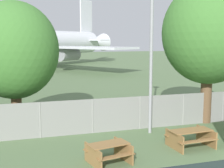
{
  "coord_description": "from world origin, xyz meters",
  "views": [
    {
      "loc": [
        -6.11,
        -4.06,
        4.6
      ],
      "look_at": [
        -0.6,
        13.64,
        2.0
      ],
      "focal_mm": 50.0,
      "sensor_mm": 36.0,
      "label": 1
    }
  ],
  "objects_px": {
    "airplane": "(21,43)",
    "picnic_bench_near_cabin": "(191,136)",
    "picnic_bench_open_grass": "(109,151)",
    "tree_left_of_cabin": "(209,33)",
    "tree_behind_benches": "(14,51)"
  },
  "relations": [
    {
      "from": "airplane",
      "to": "picnic_bench_near_cabin",
      "type": "bearing_deg",
      "value": 57.63
    },
    {
      "from": "picnic_bench_open_grass",
      "to": "tree_left_of_cabin",
      "type": "distance_m",
      "value": 9.21
    },
    {
      "from": "airplane",
      "to": "picnic_bench_near_cabin",
      "type": "relative_size",
      "value": 20.16
    },
    {
      "from": "picnic_bench_near_cabin",
      "to": "picnic_bench_open_grass",
      "type": "relative_size",
      "value": 1.09
    },
    {
      "from": "airplane",
      "to": "picnic_bench_open_grass",
      "type": "distance_m",
      "value": 41.37
    },
    {
      "from": "picnic_bench_near_cabin",
      "to": "tree_left_of_cabin",
      "type": "xyz_separation_m",
      "value": [
        3.01,
        3.41,
        4.5
      ]
    },
    {
      "from": "airplane",
      "to": "tree_behind_benches",
      "type": "xyz_separation_m",
      "value": [
        -1.0,
        -35.55,
        -0.08
      ]
    },
    {
      "from": "tree_behind_benches",
      "to": "airplane",
      "type": "bearing_deg",
      "value": 88.39
    },
    {
      "from": "picnic_bench_near_cabin",
      "to": "airplane",
      "type": "bearing_deg",
      "value": 98.65
    },
    {
      "from": "picnic_bench_open_grass",
      "to": "airplane",
      "type": "bearing_deg",
      "value": 93.13
    },
    {
      "from": "tree_behind_benches",
      "to": "tree_left_of_cabin",
      "type": "bearing_deg",
      "value": -8.58
    },
    {
      "from": "picnic_bench_near_cabin",
      "to": "tree_behind_benches",
      "type": "height_order",
      "value": "tree_behind_benches"
    },
    {
      "from": "picnic_bench_near_cabin",
      "to": "tree_left_of_cabin",
      "type": "height_order",
      "value": "tree_left_of_cabin"
    },
    {
      "from": "airplane",
      "to": "picnic_bench_open_grass",
      "type": "xyz_separation_m",
      "value": [
        2.25,
        -41.14,
        -3.7
      ]
    },
    {
      "from": "tree_behind_benches",
      "to": "picnic_bench_open_grass",
      "type": "bearing_deg",
      "value": -59.85
    }
  ]
}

